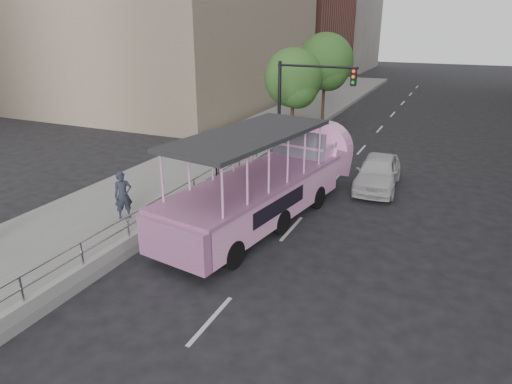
# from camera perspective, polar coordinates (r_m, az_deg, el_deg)

# --- Properties ---
(ground) EXTENTS (160.00, 160.00, 0.00)m
(ground) POSITION_cam_1_polar(r_m,az_deg,el_deg) (13.98, -5.21, -10.25)
(ground) COLOR black
(sidewalk) EXTENTS (5.50, 80.00, 0.30)m
(sidewalk) POSITION_cam_1_polar(r_m,az_deg,el_deg) (24.56, -5.57, 3.96)
(sidewalk) COLOR gray
(sidewalk) RESTS_ON ground
(kerb_wall) EXTENTS (0.24, 30.00, 0.36)m
(kerb_wall) POSITION_cam_1_polar(r_m,az_deg,el_deg) (16.78, -11.25, -3.22)
(kerb_wall) COLOR #9C9C97
(kerb_wall) RESTS_ON sidewalk
(guardrail) EXTENTS (0.07, 22.00, 0.71)m
(guardrail) POSITION_cam_1_polar(r_m,az_deg,el_deg) (16.53, -11.41, -1.12)
(guardrail) COLOR #B2B2B7
(guardrail) RESTS_ON kerb_wall
(duck_boat) EXTENTS (4.25, 11.04, 3.58)m
(duck_boat) POSITION_cam_1_polar(r_m,az_deg,el_deg) (17.45, 1.89, 1.11)
(duck_boat) COLOR black
(duck_boat) RESTS_ON ground
(car) EXTENTS (2.03, 4.53, 1.51)m
(car) POSITION_cam_1_polar(r_m,az_deg,el_deg) (21.30, 14.98, 2.43)
(car) COLOR silver
(car) RESTS_ON ground
(pedestrian_near) EXTENTS (0.74, 0.78, 1.80)m
(pedestrian_near) POSITION_cam_1_polar(r_m,az_deg,el_deg) (17.27, -16.28, -0.41)
(pedestrian_near) COLOR #262B38
(pedestrian_near) RESTS_ON sidewalk
(parking_sign) EXTENTS (0.18, 0.58, 2.64)m
(parking_sign) POSITION_cam_1_polar(r_m,az_deg,el_deg) (18.74, -4.99, 3.52)
(parking_sign) COLOR black
(parking_sign) RESTS_ON ground
(traffic_signal) EXTENTS (4.20, 0.32, 5.20)m
(traffic_signal) POSITION_cam_1_polar(r_m,az_deg,el_deg) (24.43, 5.61, 11.92)
(traffic_signal) COLOR black
(traffic_signal) RESTS_ON ground
(street_tree_near) EXTENTS (3.52, 3.52, 5.72)m
(street_tree_near) POSITION_cam_1_polar(r_m,az_deg,el_deg) (28.11, 4.81, 13.74)
(street_tree_near) COLOR #3B241A
(street_tree_near) RESTS_ON ground
(street_tree_far) EXTENTS (3.97, 3.97, 6.45)m
(street_tree_far) POSITION_cam_1_polar(r_m,az_deg,el_deg) (33.69, 8.76, 15.54)
(street_tree_far) COLOR #3B241A
(street_tree_far) RESTS_ON ground
(midrise_stone_b) EXTENTS (16.00, 14.00, 20.00)m
(midrise_stone_b) POSITION_cam_1_polar(r_m,az_deg,el_deg) (77.63, 8.41, 22.51)
(midrise_stone_b) COLOR gray
(midrise_stone_b) RESTS_ON ground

